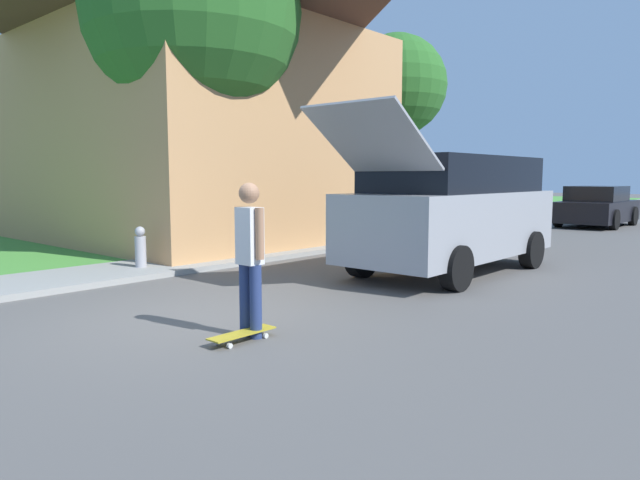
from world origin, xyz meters
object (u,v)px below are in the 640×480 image
(car_down_street, at_px, (597,207))
(fire_hydrant, at_px, (140,247))
(suv_parked, at_px, (452,211))
(skateboarder, at_px, (250,252))
(lawn_tree_near, at_px, (193,12))
(lawn_tree_far, at_px, (396,86))
(skateboard, at_px, (242,334))

(car_down_street, xyz_separation_m, fire_hydrant, (-3.24, -15.99, -0.22))
(suv_parked, relative_size, skateboarder, 3.27)
(skateboarder, bearing_deg, lawn_tree_near, 148.49)
(suv_parked, distance_m, car_down_street, 12.27)
(lawn_tree_far, relative_size, fire_hydrant, 8.61)
(skateboarder, bearing_deg, skateboard, -68.93)
(lawn_tree_near, relative_size, lawn_tree_far, 1.15)
(car_down_street, distance_m, fire_hydrant, 16.32)
(car_down_street, relative_size, skateboard, 4.99)
(car_down_street, distance_m, skateboard, 17.73)
(skateboard, relative_size, fire_hydrant, 1.08)
(lawn_tree_near, relative_size, suv_parked, 1.34)
(lawn_tree_far, height_order, fire_hydrant, lawn_tree_far)
(lawn_tree_near, bearing_deg, lawn_tree_far, 95.91)
(suv_parked, height_order, car_down_street, suv_parked)
(skateboarder, xyz_separation_m, fire_hydrant, (-4.69, 1.49, -0.47))
(lawn_tree_near, height_order, fire_hydrant, lawn_tree_near)
(lawn_tree_far, bearing_deg, skateboard, -62.30)
(skateboard, height_order, fire_hydrant, fire_hydrant)
(lawn_tree_far, bearing_deg, skateboarder, -62.21)
(lawn_tree_far, distance_m, suv_parked, 9.92)
(lawn_tree_far, bearing_deg, lawn_tree_near, -84.09)
(lawn_tree_near, xyz_separation_m, suv_parked, (5.09, 1.85, -4.02))
(skateboarder, bearing_deg, car_down_street, 94.72)
(skateboarder, distance_m, fire_hydrant, 4.94)
(skateboarder, bearing_deg, lawn_tree_far, 117.79)
(lawn_tree_far, distance_m, fire_hydrant, 11.74)
(lawn_tree_near, relative_size, fire_hydrant, 9.90)
(fire_hydrant, bearing_deg, car_down_street, 78.53)
(suv_parked, bearing_deg, lawn_tree_near, -160.05)
(car_down_street, bearing_deg, suv_parked, -85.37)
(suv_parked, distance_m, skateboard, 5.56)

